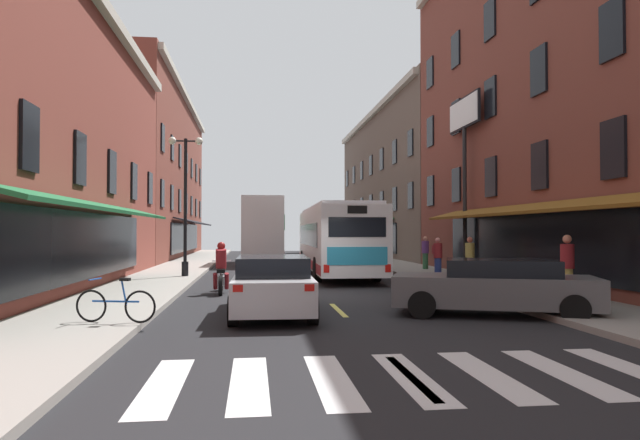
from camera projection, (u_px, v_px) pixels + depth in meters
name	position (u px, v px, depth m)	size (l,w,h in m)	color
ground_plane	(321.00, 296.00, 17.50)	(34.80, 80.00, 0.10)	black
lane_centre_dashes	(322.00, 295.00, 17.25)	(0.14, 73.90, 0.01)	#DBCC4C
crosswalk_near	(411.00, 377.00, 7.57)	(7.10, 2.80, 0.01)	silver
sidewalk_left	(129.00, 295.00, 16.79)	(3.00, 80.00, 0.14)	gray
sidewalk_right	(499.00, 290.00, 18.21)	(3.00, 80.00, 0.14)	gray
billboard_sign	(464.00, 137.00, 24.24)	(0.40, 3.29, 7.76)	black
transit_bus	(335.00, 239.00, 25.50)	(2.83, 12.15, 3.13)	white
box_truck	(264.00, 231.00, 33.95)	(2.65, 7.08, 4.03)	white
sedan_near	(259.00, 249.00, 43.02)	(2.05, 4.62, 1.32)	silver
sedan_mid	(495.00, 286.00, 13.08)	(4.97, 3.24, 1.34)	#515154
sedan_far	(272.00, 284.00, 13.31)	(1.99, 4.72, 1.40)	silver
motorcycle_rider	(221.00, 271.00, 17.91)	(0.62, 2.07, 1.66)	black
bicycle_near	(116.00, 305.00, 11.26)	(1.68, 0.56, 0.91)	black
pedestrian_near	(438.00, 256.00, 22.64)	(0.36, 0.51, 1.61)	navy
pedestrian_mid	(567.00, 266.00, 14.97)	(0.36, 0.36, 1.77)	#B29947
pedestrian_far	(470.00, 257.00, 21.62)	(0.36, 0.36, 1.65)	#33663F
pedestrian_rear	(425.00, 252.00, 27.50)	(0.36, 0.36, 1.62)	#33663F
street_lamp_twin	(185.00, 199.00, 23.17)	(1.42, 0.32, 5.83)	black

